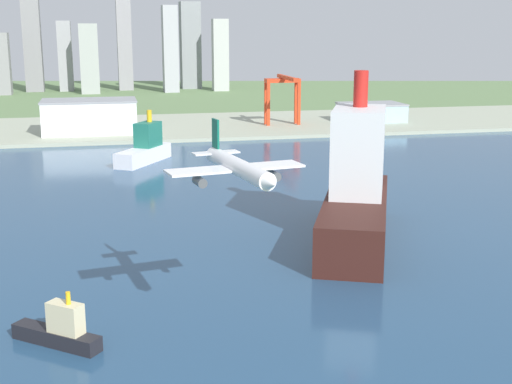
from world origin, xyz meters
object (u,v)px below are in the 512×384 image
Objects in this scene: airplane_landing at (239,168)px; port_crane_red at (283,88)px; ferry_boat at (145,148)px; warehouse_main at (90,116)px; cargo_ship at (356,194)px; warehouse_annex at (371,112)px; tugboat_small at (60,330)px.

airplane_landing reaches higher than port_crane_red.
warehouse_main is at bearing 106.24° from ferry_boat.
warehouse_main is (-94.21, 271.40, -2.80)m from cargo_ship.
warehouse_annex is (214.08, 18.28, -4.56)m from warehouse_main.
airplane_landing is at bearing -11.63° from tugboat_small.
warehouse_main is (-30.92, 106.18, 5.97)m from ferry_boat.
warehouse_annex is at bearing 4.88° from warehouse_main.
port_crane_red is at bearing 4.54° from warehouse_main.
cargo_ship is at bearing 34.13° from tugboat_small.
port_crane_red is 0.98× the size of warehouse_annex.
ferry_boat is at bearing -145.80° from warehouse_annex.
port_crane_red is at bearing 80.58° from cargo_ship.
warehouse_annex reaches higher than tugboat_small.
ferry_boat is 234.38m from tugboat_small.
cargo_ship is 1.30× the size of warehouse_main.
tugboat_small is 0.34× the size of warehouse_main.
port_crane_red is (46.87, 282.60, 12.81)m from cargo_ship.
warehouse_annex is (73.00, 7.09, -20.17)m from port_crane_red.
warehouse_annex is at bearing 34.20° from ferry_boat.
warehouse_annex is at bearing 58.53° from tugboat_small.
ferry_boat is at bearing 81.44° from tugboat_small.
port_crane_red is (103.45, 357.68, -13.32)m from airplane_landing.
airplane_landing reaches higher than warehouse_annex.
airplane_landing reaches higher than tugboat_small.
airplane_landing is at bearing -127.00° from cargo_ship.
warehouse_annex is at bearing 5.55° from port_crane_red.
cargo_ship is at bearing -99.42° from port_crane_red.
cargo_ship reaches higher than tugboat_small.
cargo_ship reaches higher than port_crane_red.
cargo_ship is 119.25m from tugboat_small.
warehouse_main is at bearing -175.46° from port_crane_red.
airplane_landing is 97.57m from cargo_ship.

